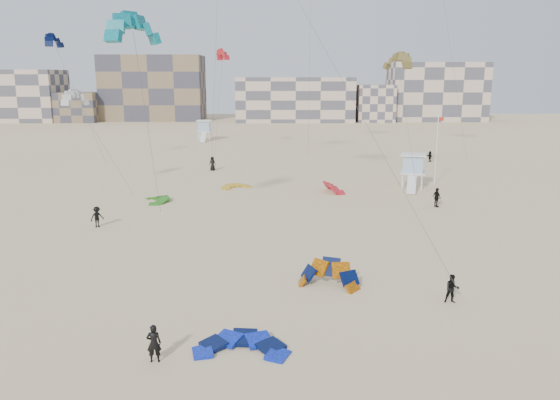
{
  "coord_description": "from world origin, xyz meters",
  "views": [
    {
      "loc": [
        4.6,
        -24.46,
        12.26
      ],
      "look_at": [
        4.86,
        6.0,
        5.34
      ],
      "focal_mm": 35.0,
      "sensor_mm": 36.0,
      "label": 1
    }
  ],
  "objects_px": {
    "kite_ground_blue": "(241,350)",
    "kitesurfer_main": "(154,343)",
    "kite_ground_orange": "(328,286)",
    "lifeguard_tower_near": "(413,171)"
  },
  "relations": [
    {
      "from": "kite_ground_orange",
      "to": "kitesurfer_main",
      "type": "height_order",
      "value": "kite_ground_orange"
    },
    {
      "from": "kite_ground_blue",
      "to": "kitesurfer_main",
      "type": "height_order",
      "value": "kitesurfer_main"
    },
    {
      "from": "kite_ground_blue",
      "to": "lifeguard_tower_near",
      "type": "distance_m",
      "value": 40.84
    },
    {
      "from": "kite_ground_orange",
      "to": "kitesurfer_main",
      "type": "xyz_separation_m",
      "value": [
        -8.47,
        -8.79,
        0.88
      ]
    },
    {
      "from": "kite_ground_blue",
      "to": "lifeguard_tower_near",
      "type": "bearing_deg",
      "value": 70.44
    },
    {
      "from": "kite_ground_blue",
      "to": "kitesurfer_main",
      "type": "xyz_separation_m",
      "value": [
        -3.75,
        -0.97,
        0.88
      ]
    },
    {
      "from": "kite_ground_blue",
      "to": "kite_ground_orange",
      "type": "distance_m",
      "value": 9.13
    },
    {
      "from": "kite_ground_blue",
      "to": "kitesurfer_main",
      "type": "distance_m",
      "value": 3.98
    },
    {
      "from": "kite_ground_blue",
      "to": "kitesurfer_main",
      "type": "bearing_deg",
      "value": -160.53
    },
    {
      "from": "kite_ground_blue",
      "to": "kite_ground_orange",
      "type": "xyz_separation_m",
      "value": [
        4.72,
        7.82,
        0.0
      ]
    }
  ]
}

